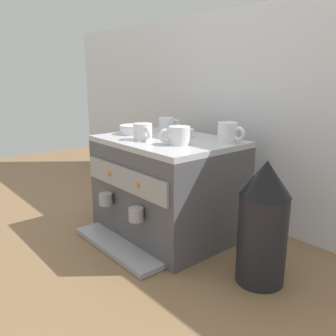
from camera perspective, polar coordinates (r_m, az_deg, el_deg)
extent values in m
plane|color=brown|center=(1.61, 0.00, -10.15)|extent=(4.00, 4.00, 0.00)
cube|color=silver|center=(1.74, 9.75, 8.22)|extent=(2.80, 0.03, 0.97)
cube|color=#4C4C51|center=(1.54, 0.00, -3.38)|extent=(0.57, 0.43, 0.40)
cube|color=#B7B7BC|center=(1.48, 0.00, 4.38)|extent=(0.57, 0.43, 0.02)
cube|color=#939399|center=(1.38, -7.09, -1.75)|extent=(0.53, 0.01, 0.09)
cylinder|color=orange|center=(1.46, -9.48, -0.93)|extent=(0.02, 0.01, 0.02)
cylinder|color=orange|center=(1.30, -4.91, -2.78)|extent=(0.02, 0.01, 0.02)
cube|color=#939399|center=(1.46, -8.21, -12.47)|extent=(0.49, 0.12, 0.02)
cylinder|color=#939399|center=(1.49, -10.03, -4.96)|extent=(0.06, 0.06, 0.05)
cylinder|color=#939399|center=(1.32, -5.19, -7.48)|extent=(0.06, 0.06, 0.05)
cylinder|color=white|center=(1.35, 1.85, 5.30)|extent=(0.08, 0.08, 0.07)
torus|color=white|center=(1.34, -0.39, 5.26)|extent=(0.04, 0.05, 0.05)
cylinder|color=white|center=(1.45, -4.10, 5.91)|extent=(0.08, 0.08, 0.07)
torus|color=white|center=(1.41, -3.37, 5.63)|extent=(0.05, 0.03, 0.05)
cylinder|color=white|center=(1.42, 9.61, 5.75)|extent=(0.08, 0.08, 0.08)
torus|color=white|center=(1.39, 11.35, 5.48)|extent=(0.06, 0.02, 0.06)
cylinder|color=white|center=(1.66, -0.33, 7.03)|extent=(0.07, 0.07, 0.06)
torus|color=white|center=(1.68, 1.11, 7.12)|extent=(0.03, 0.05, 0.05)
cylinder|color=white|center=(1.51, 2.50, 5.67)|extent=(0.09, 0.09, 0.04)
cylinder|color=white|center=(1.51, 2.49, 5.17)|extent=(0.05, 0.05, 0.01)
cylinder|color=white|center=(1.60, -5.65, 6.23)|extent=(0.12, 0.12, 0.04)
cylinder|color=white|center=(1.60, -5.64, 5.69)|extent=(0.07, 0.07, 0.01)
cylinder|color=black|center=(1.23, 14.95, -11.09)|extent=(0.16, 0.16, 0.31)
cone|color=black|center=(1.15, 15.64, -1.60)|extent=(0.17, 0.17, 0.12)
cylinder|color=#B7B7BC|center=(1.90, -9.55, -4.29)|extent=(0.08, 0.08, 0.12)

